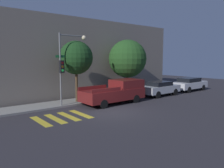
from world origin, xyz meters
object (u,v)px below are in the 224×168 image
(sedan_near_corner, at_px, (160,88))
(tree_midblock, at_px, (127,59))
(pickup_truck, at_px, (116,92))
(tree_near_corner, at_px, (76,58))
(sedan_middle, at_px, (189,84))
(traffic_light_pole, at_px, (67,60))

(sedan_near_corner, xyz_separation_m, tree_midblock, (-2.56, 1.95, 2.85))
(pickup_truck, relative_size, tree_near_corner, 1.06)
(sedan_near_corner, bearing_deg, sedan_middle, 0.00)
(sedan_near_corner, bearing_deg, traffic_light_pole, 172.26)
(sedan_near_corner, bearing_deg, pickup_truck, 180.00)
(sedan_middle, relative_size, tree_near_corner, 0.93)
(sedan_middle, bearing_deg, sedan_near_corner, -180.00)
(pickup_truck, relative_size, sedan_middle, 1.14)
(pickup_truck, distance_m, sedan_middle, 10.81)
(traffic_light_pole, distance_m, sedan_near_corner, 9.84)
(tree_near_corner, bearing_deg, sedan_near_corner, -13.40)
(sedan_middle, height_order, tree_midblock, tree_midblock)
(pickup_truck, bearing_deg, traffic_light_pole, 161.23)
(traffic_light_pole, xyz_separation_m, pickup_truck, (3.74, -1.27, -2.62))
(sedan_middle, relative_size, tree_midblock, 0.86)
(traffic_light_pole, height_order, pickup_truck, traffic_light_pole)
(pickup_truck, xyz_separation_m, sedan_near_corner, (5.61, -0.00, -0.18))
(traffic_light_pole, bearing_deg, tree_near_corner, 29.71)
(sedan_near_corner, distance_m, tree_midblock, 4.30)
(traffic_light_pole, bearing_deg, sedan_middle, -4.99)
(sedan_middle, bearing_deg, traffic_light_pole, 175.01)
(sedan_near_corner, bearing_deg, tree_midblock, 142.80)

